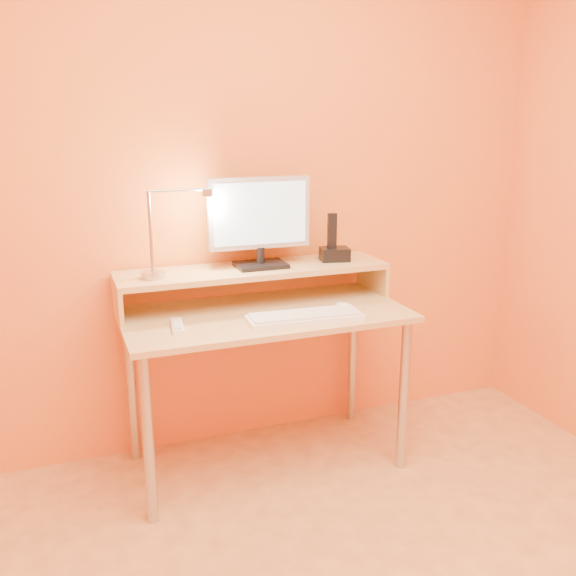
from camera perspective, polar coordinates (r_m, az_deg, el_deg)
name	(u,v)px	position (r m, az deg, el deg)	size (l,w,h in m)	color
wall_back	(241,179)	(2.85, -4.31, 9.88)	(3.00, 0.04, 2.50)	orange
desk_leg_fl	(148,441)	(2.47, -12.64, -13.43)	(0.04, 0.04, 0.69)	#B0B1B4
desk_leg_fr	(404,396)	(2.80, 10.51, -9.67)	(0.04, 0.04, 0.69)	#B0B1B4
desk_leg_bl	(132,388)	(2.92, -14.10, -8.86)	(0.04, 0.04, 0.69)	#B0B1B4
desk_leg_br	(353,356)	(3.20, 5.91, -6.21)	(0.04, 0.04, 0.69)	#B0B1B4
desk_lower	(265,314)	(2.66, -2.13, -2.43)	(1.20, 0.60, 0.03)	tan
shelf_riser_left	(117,301)	(2.67, -15.32, -1.15)	(0.02, 0.30, 0.14)	tan
shelf_riser_right	(372,276)	(3.00, 7.69, 1.09)	(0.02, 0.30, 0.14)	tan
desk_shelf	(254,270)	(2.76, -3.15, 1.64)	(1.20, 0.30, 0.03)	tan
monitor_foot	(261,265)	(2.76, -2.51, 2.13)	(0.22, 0.16, 0.02)	black
monitor_neck	(261,255)	(2.75, -2.52, 3.02)	(0.04, 0.04, 0.07)	black
monitor_panel	(259,213)	(2.73, -2.63, 6.86)	(0.45, 0.04, 0.31)	#B2B3BC
monitor_back	(258,212)	(2.75, -2.79, 6.93)	(0.41, 0.01, 0.26)	black
monitor_screen	(261,214)	(2.71, -2.51, 6.81)	(0.41, 0.00, 0.27)	#A0C4D5
lamp_base	(153,275)	(2.63, -12.22, 1.18)	(0.10, 0.10, 0.03)	#B0B1B4
lamp_post	(151,232)	(2.59, -12.44, 4.98)	(0.01, 0.01, 0.33)	#B0B1B4
lamp_arm	(178,190)	(2.59, -9.99, 8.79)	(0.01, 0.01, 0.24)	#B0B1B4
lamp_head	(207,193)	(2.61, -7.37, 8.63)	(0.04, 0.04, 0.03)	#B0B1B4
lamp_bulb	(208,197)	(2.62, -7.36, 8.28)	(0.03, 0.03, 0.00)	#FFEAC6
phone_dock	(335,254)	(2.89, 4.28, 3.10)	(0.13, 0.10, 0.06)	black
phone_handset	(332,231)	(2.86, 4.04, 5.24)	(0.04, 0.03, 0.16)	black
phone_led	(348,256)	(2.86, 5.52, 2.96)	(0.01, 0.00, 0.04)	#315DFA
keyboard	(305,318)	(2.54, 1.56, -2.74)	(0.47, 0.15, 0.02)	white
mouse	(345,307)	(2.67, 5.26, -1.76)	(0.06, 0.11, 0.04)	white
remote_control	(177,326)	(2.49, -10.08, -3.45)	(0.04, 0.16, 0.02)	white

